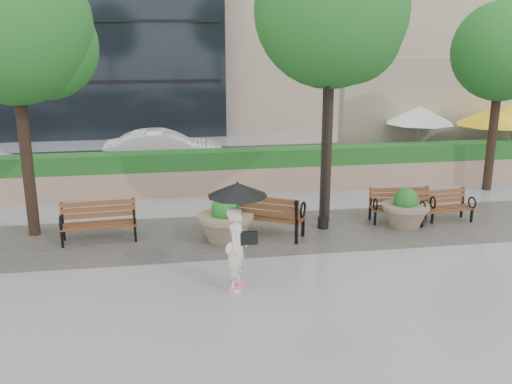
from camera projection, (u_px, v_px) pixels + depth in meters
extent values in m
plane|color=gray|center=(273.00, 284.00, 11.47)|extent=(100.00, 100.00, 0.00)
cube|color=#383330|center=(250.00, 234.00, 14.32)|extent=(28.00, 3.20, 0.01)
cube|color=tan|center=(231.00, 179.00, 18.01)|extent=(24.00, 0.80, 0.80)
cube|color=#174618|center=(231.00, 159.00, 17.83)|extent=(24.00, 0.75, 0.55)
cube|color=tan|center=(466.00, 110.00, 21.92)|extent=(10.00, 0.60, 4.00)
cube|color=#174618|center=(480.00, 162.00, 20.17)|extent=(8.00, 0.50, 0.90)
cube|color=black|center=(219.00, 164.00, 21.92)|extent=(40.00, 7.00, 0.00)
cube|color=brown|center=(99.00, 225.00, 13.65)|extent=(1.81, 0.66, 0.05)
cube|color=brown|center=(98.00, 209.00, 13.83)|extent=(1.78, 0.25, 0.42)
cube|color=black|center=(100.00, 233.00, 13.73)|extent=(1.82, 0.76, 0.45)
torus|color=black|center=(61.00, 223.00, 13.25)|extent=(0.08, 0.37, 0.37)
torus|color=black|center=(134.00, 217.00, 13.62)|extent=(0.08, 0.37, 0.37)
cube|color=brown|center=(263.00, 216.00, 14.10)|extent=(2.08, 1.55, 0.06)
cube|color=brown|center=(258.00, 206.00, 13.72)|extent=(1.84, 1.14, 0.48)
cube|color=black|center=(262.00, 225.00, 14.13)|extent=(2.13, 1.65, 0.52)
torus|color=black|center=(303.00, 210.00, 13.90)|extent=(0.26, 0.39, 0.42)
torus|color=black|center=(230.00, 202.00, 14.56)|extent=(0.26, 0.39, 0.42)
cube|color=brown|center=(402.00, 208.00, 15.10)|extent=(1.67, 0.60, 0.05)
cube|color=brown|center=(399.00, 195.00, 15.27)|extent=(1.65, 0.22, 0.39)
cube|color=black|center=(401.00, 214.00, 15.18)|extent=(1.68, 0.69, 0.42)
torus|color=black|center=(375.00, 204.00, 14.83)|extent=(0.07, 0.34, 0.34)
torus|color=black|center=(433.00, 203.00, 14.98)|extent=(0.07, 0.34, 0.34)
cube|color=brown|center=(444.00, 209.00, 15.05)|extent=(1.62, 0.66, 0.04)
cube|color=brown|center=(439.00, 197.00, 15.20)|extent=(1.58, 0.30, 0.37)
cube|color=black|center=(442.00, 215.00, 15.12)|extent=(1.63, 0.75, 0.40)
torus|color=black|center=(423.00, 207.00, 14.66)|extent=(0.08, 0.33, 0.32)
torus|color=black|center=(472.00, 203.00, 15.06)|extent=(0.08, 0.33, 0.32)
cylinder|color=#7F6B56|center=(226.00, 217.00, 13.69)|extent=(1.35, 1.35, 0.11)
sphere|color=#134515|center=(226.00, 210.00, 13.64)|extent=(0.70, 0.70, 0.70)
cylinder|color=#7F6B56|center=(405.00, 206.00, 14.73)|extent=(1.22, 1.22, 0.10)
sphere|color=#134515|center=(406.00, 200.00, 14.69)|extent=(0.63, 0.63, 0.63)
cylinder|color=black|center=(326.00, 150.00, 14.16)|extent=(0.12, 0.12, 4.12)
cylinder|color=black|center=(323.00, 223.00, 14.68)|extent=(0.28, 0.28, 0.30)
sphere|color=black|center=(328.00, 63.00, 13.59)|extent=(0.24, 0.24, 0.24)
cylinder|color=black|center=(25.00, 142.00, 13.63)|extent=(0.28, 0.28, 4.70)
sphere|color=#134515|center=(12.00, 25.00, 12.90)|extent=(3.61, 3.61, 3.61)
sphere|color=#134515|center=(44.00, 46.00, 13.41)|extent=(2.53, 2.53, 2.53)
cylinder|color=black|center=(327.00, 128.00, 14.61)|extent=(0.28, 0.28, 5.04)
sphere|color=#134515|center=(331.00, 10.00, 13.84)|extent=(3.79, 3.79, 3.79)
sphere|color=#134515|center=(350.00, 32.00, 14.35)|extent=(2.66, 2.66, 2.66)
cylinder|color=black|center=(493.00, 127.00, 17.84)|extent=(0.28, 0.28, 4.05)
sphere|color=#134515|center=(502.00, 51.00, 17.22)|extent=(3.00, 3.00, 3.00)
cylinder|color=black|center=(416.00, 167.00, 21.16)|extent=(0.40, 0.40, 0.10)
cylinder|color=#99999E|center=(418.00, 139.00, 20.88)|extent=(0.06, 0.06, 2.20)
cone|color=white|center=(420.00, 115.00, 20.64)|extent=(2.50, 2.50, 0.60)
cylinder|color=black|center=(486.00, 170.00, 20.77)|extent=(0.40, 0.40, 0.10)
cylinder|color=#99999E|center=(489.00, 142.00, 20.48)|extent=(0.06, 0.06, 2.20)
cone|color=yellow|center=(492.00, 117.00, 20.24)|extent=(2.50, 2.50, 0.60)
cylinder|color=black|center=(508.00, 165.00, 21.57)|extent=(0.40, 0.40, 0.10)
cylinder|color=#99999E|center=(512.00, 137.00, 21.29)|extent=(0.06, 0.06, 2.20)
imported|color=white|center=(165.00, 150.00, 20.94)|extent=(4.36, 1.52, 1.44)
imported|color=beige|center=(237.00, 246.00, 11.02)|extent=(0.68, 0.78, 1.79)
cube|color=#F2598C|center=(239.00, 284.00, 11.36)|extent=(0.20, 0.27, 0.09)
cube|color=#F2598C|center=(235.00, 289.00, 11.12)|extent=(0.20, 0.27, 0.09)
cube|color=black|center=(249.00, 238.00, 10.96)|extent=(0.24, 0.35, 0.25)
sphere|color=white|center=(233.00, 249.00, 11.30)|extent=(0.31, 0.31, 0.31)
cylinder|color=black|center=(238.00, 212.00, 10.88)|extent=(0.02, 0.02, 0.95)
cone|color=black|center=(237.00, 190.00, 10.76)|extent=(1.16, 1.16, 0.25)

